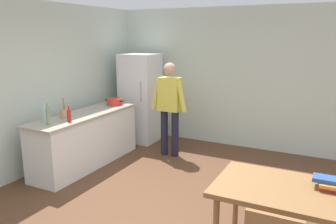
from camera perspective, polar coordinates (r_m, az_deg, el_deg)
The scene contains 13 objects.
ground_plane at distance 4.43m, azimuth 0.55°, elevation -16.47°, with size 14.00×14.00×0.00m, color brown.
wall_back at distance 6.74m, azimuth 12.02°, elevation 5.56°, with size 6.40×0.12×2.70m, color silver.
wall_left at distance 5.72m, azimuth -22.54°, elevation 3.60°, with size 0.12×5.60×2.70m, color silver.
kitchen_counter at distance 5.91m, azimuth -13.56°, elevation -4.44°, with size 0.64×2.20×0.90m.
refrigerator at distance 7.01m, azimuth -4.66°, elevation 2.34°, with size 0.70×0.67×1.80m.
person at distance 6.06m, azimuth 0.26°, elevation 1.49°, with size 0.70×0.22×1.70m.
dining_table at distance 3.52m, azimuth 19.69°, elevation -13.16°, with size 1.40×0.90×0.75m.
cooking_pot at distance 6.39m, azimuth -9.02°, elevation 1.74°, with size 0.40×0.28×0.12m.
utensil_jar at distance 5.54m, azimuth -17.15°, elevation -0.18°, with size 0.11×0.11×0.32m.
bottle_sauce_red at distance 5.28m, azimuth -16.32°, elevation -0.55°, with size 0.06×0.06×0.24m.
bottle_vinegar_tall at distance 5.17m, azimuth -19.55°, elevation -0.61°, with size 0.06×0.06×0.32m.
bottle_water_clear at distance 5.32m, azimuth -20.13°, elevation -0.40°, with size 0.07×0.07×0.30m.
book_stack at distance 3.59m, azimuth 25.51°, elevation -10.80°, with size 0.27×0.22×0.11m.
Camera 1 is at (1.71, -3.47, 2.17)m, focal length 36.25 mm.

